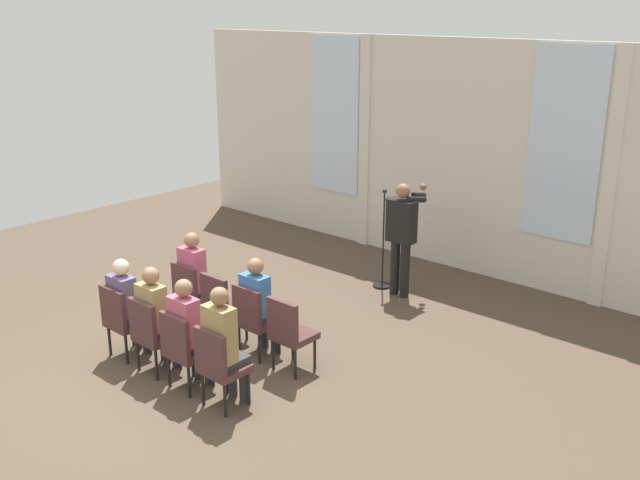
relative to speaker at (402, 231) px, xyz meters
name	(u,v)px	position (x,y,z in m)	size (l,w,h in m)	color
ground_plane	(169,381)	(-0.48, -3.92, -1.00)	(14.42, 14.42, 0.00)	brown
rear_partition	(438,152)	(-0.46, 1.62, 0.87)	(10.70, 0.14, 3.69)	silver
speaker	(402,231)	(0.00, 0.00, 0.00)	(0.51, 0.69, 1.72)	black
mic_stand	(383,266)	(-0.40, 0.09, -0.66)	(0.28, 0.28, 1.55)	black
chair_r0_c0	(192,292)	(-1.37, -2.83, -0.46)	(0.46, 0.44, 0.94)	black
audience_r0_c0	(196,275)	(-1.37, -2.75, -0.25)	(0.36, 0.39, 1.35)	#2D2D33
chair_r0_c1	(222,304)	(-0.78, -2.83, -0.46)	(0.46, 0.44, 0.94)	black
chair_r0_c2	(254,316)	(-0.18, -2.83, -0.46)	(0.46, 0.44, 0.94)	black
audience_r0_c2	(258,301)	(-0.18, -2.74, -0.29)	(0.36, 0.39, 1.28)	#2D2D33
chair_r0_c3	(289,330)	(0.41, -2.83, -0.46)	(0.46, 0.44, 0.94)	black
chair_r1_c0	(122,317)	(-1.37, -3.91, -0.46)	(0.46, 0.44, 0.94)	black
audience_r1_c0	(127,302)	(-1.37, -3.82, -0.29)	(0.36, 0.39, 1.27)	#2D2D33
chair_r1_c1	(152,331)	(-0.78, -3.91, -0.46)	(0.46, 0.44, 0.94)	black
audience_r1_c1	(156,314)	(-0.78, -3.82, -0.27)	(0.36, 0.39, 1.32)	#2D2D33
chair_r1_c2	(184,346)	(-0.18, -3.91, -0.46)	(0.46, 0.44, 0.94)	black
audience_r1_c2	(188,328)	(-0.18, -3.82, -0.27)	(0.36, 0.39, 1.32)	#2D2D33
chair_r1_c3	(219,363)	(0.41, -3.91, -0.46)	(0.46, 0.44, 0.94)	black
audience_r1_c3	(224,341)	(0.41, -3.83, -0.23)	(0.36, 0.39, 1.39)	#2D2D33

